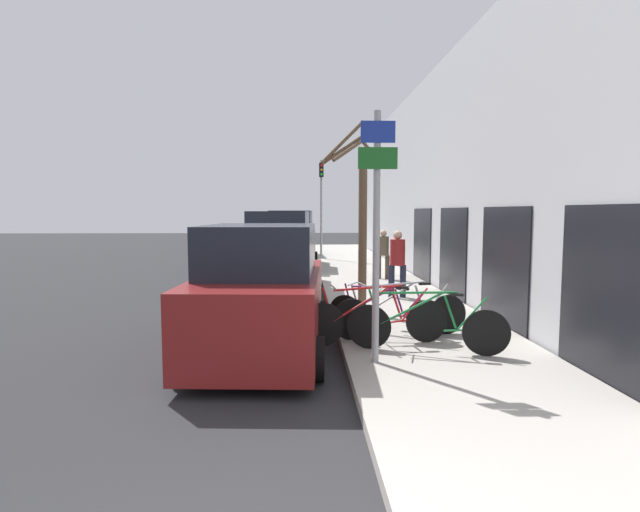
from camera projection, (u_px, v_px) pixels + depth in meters
name	position (u px, v px, depth m)	size (l,w,h in m)	color
ground_plane	(289.00, 295.00, 13.90)	(80.00, 80.00, 0.00)	#28282B
sidewalk_curb	(368.00, 278.00, 16.78)	(3.20, 32.00, 0.15)	#ADA89E
building_facade	(422.00, 184.00, 16.48)	(0.23, 32.00, 6.50)	#BCBCC1
signpost	(376.00, 226.00, 7.04)	(0.55, 0.12, 3.57)	#939399
bicycle_0	(426.00, 326.00, 7.70)	(2.40, 0.76, 0.97)	black
bicycle_1	(376.00, 319.00, 8.16)	(2.46, 0.45, 0.98)	black
bicycle_2	(400.00, 314.00, 8.64)	(2.44, 0.60, 0.97)	black
bicycle_3	(383.00, 312.00, 9.00)	(1.88, 1.00, 0.86)	black
parked_car_0	(262.00, 295.00, 8.09)	(2.26, 4.42, 2.12)	maroon
parked_car_1	(280.00, 257.00, 13.91)	(2.14, 4.49, 2.33)	silver
parked_car_2	(292.00, 243.00, 19.50)	(2.11, 4.64, 2.36)	black
parked_car_3	(289.00, 237.00, 25.22)	(2.23, 4.42, 2.29)	#144728
pedestrian_near	(383.00, 251.00, 16.05)	(0.40, 0.35, 1.58)	#4C3D2D
pedestrian_far	(397.00, 259.00, 12.58)	(0.44, 0.38, 1.69)	#1E2338
street_tree	(361.00, 223.00, 10.63)	(1.46, 1.18, 4.08)	brown
traffic_light	(321.00, 196.00, 22.79)	(0.20, 0.30, 4.50)	#939399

